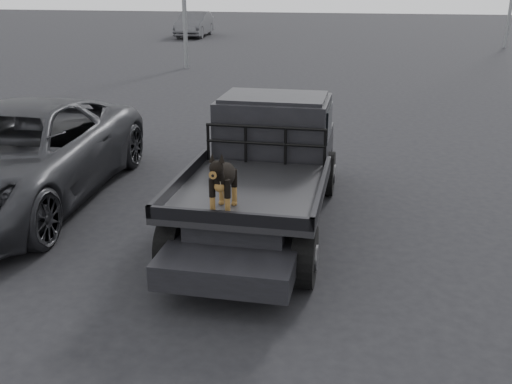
% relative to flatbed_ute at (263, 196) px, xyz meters
% --- Properties ---
extents(ground, '(120.00, 120.00, 0.00)m').
position_rel_flatbed_ute_xyz_m(ground, '(-0.17, -1.32, -0.46)').
color(ground, black).
rests_on(ground, ground).
extents(flatbed_ute, '(2.00, 5.40, 0.92)m').
position_rel_flatbed_ute_xyz_m(flatbed_ute, '(0.00, 0.00, 0.00)').
color(flatbed_ute, black).
rests_on(flatbed_ute, ground).
extents(ute_cab, '(1.72, 1.30, 0.88)m').
position_rel_flatbed_ute_xyz_m(ute_cab, '(0.00, 0.95, 0.90)').
color(ute_cab, black).
rests_on(ute_cab, flatbed_ute).
extents(headache_rack, '(1.80, 0.08, 0.55)m').
position_rel_flatbed_ute_xyz_m(headache_rack, '(0.00, 0.20, 0.74)').
color(headache_rack, black).
rests_on(headache_rack, flatbed_ute).
extents(dog, '(0.32, 0.60, 0.74)m').
position_rel_flatbed_ute_xyz_m(dog, '(-0.15, -1.72, 0.83)').
color(dog, black).
rests_on(dog, flatbed_ute).
extents(parked_suv, '(3.02, 5.91, 1.60)m').
position_rel_flatbed_ute_xyz_m(parked_suv, '(-4.11, 0.16, 0.34)').
color(parked_suv, '#2C2D31').
rests_on(parked_suv, ground).
extents(distant_car_a, '(1.97, 4.84, 1.56)m').
position_rel_flatbed_ute_xyz_m(distant_car_a, '(-9.90, 28.94, 0.32)').
color(distant_car_a, '#454549').
rests_on(distant_car_a, ground).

